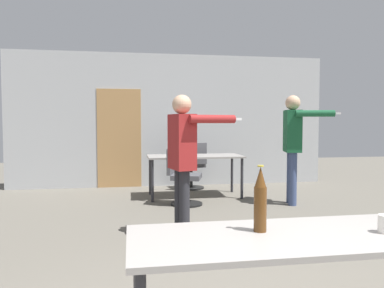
{
  "coord_description": "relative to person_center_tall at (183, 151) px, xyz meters",
  "views": [
    {
      "loc": [
        -0.89,
        -1.5,
        1.34
      ],
      "look_at": [
        -0.19,
        2.71,
        1.1
      ],
      "focal_mm": 35.0,
      "sensor_mm": 36.0,
      "label": 1
    }
  ],
  "objects": [
    {
      "name": "back_wall",
      "position": [
        0.26,
        3.72,
        0.38
      ],
      "size": [
        6.75,
        0.12,
        2.8
      ],
      "color": "#B2B5B7",
      "rests_on": "ground_plane"
    },
    {
      "name": "conference_table_near",
      "position": [
        0.56,
        -2.44,
        -0.33
      ],
      "size": [
        2.37,
        0.65,
        0.75
      ],
      "color": "gray",
      "rests_on": "ground_plane"
    },
    {
      "name": "conference_table_far",
      "position": [
        0.56,
        2.4,
        -0.33
      ],
      "size": [
        1.7,
        0.77,
        0.75
      ],
      "color": "gray",
      "rests_on": "ground_plane"
    },
    {
      "name": "person_center_tall",
      "position": [
        0.0,
        0.0,
        0.0
      ],
      "size": [
        0.83,
        0.56,
        1.66
      ],
      "rotation": [
        0.0,
        0.0,
        -1.35
      ],
      "color": "#28282D",
      "rests_on": "ground_plane"
    },
    {
      "name": "person_far_watching",
      "position": [
        2.04,
        1.5,
        0.08
      ],
      "size": [
        0.77,
        0.76,
        1.79
      ],
      "rotation": [
        0.0,
        0.0,
        -1.82
      ],
      "color": "#3D4C75",
      "rests_on": "ground_plane"
    },
    {
      "name": "office_chair_side_rolled",
      "position": [
        0.24,
        1.77,
        -0.58
      ],
      "size": [
        0.63,
        0.58,
        0.93
      ],
      "rotation": [
        0.0,
        0.0,
        4.41
      ],
      "color": "black",
      "rests_on": "ground_plane"
    },
    {
      "name": "office_chair_near_pushed",
      "position": [
        0.65,
        3.18,
        -0.57
      ],
      "size": [
        0.55,
        0.61,
        0.95
      ],
      "rotation": [
        0.0,
        0.0,
        0.22
      ],
      "color": "black",
      "rests_on": "ground_plane"
    },
    {
      "name": "beer_bottle",
      "position": [
        0.08,
        -2.36,
        -0.09
      ],
      "size": [
        0.07,
        0.07,
        0.36
      ],
      "color": "#563314",
      "rests_on": "conference_table_near"
    }
  ]
}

